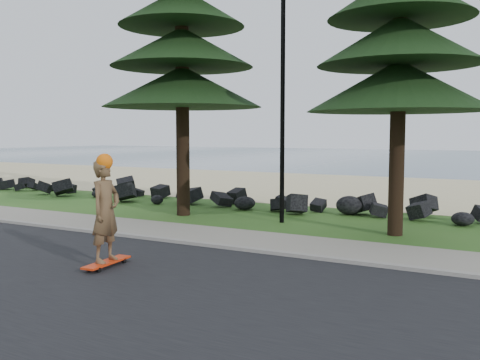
{
  "coord_description": "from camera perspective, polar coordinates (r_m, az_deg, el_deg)",
  "views": [
    {
      "loc": [
        6.6,
        -11.63,
        2.72
      ],
      "look_at": [
        0.28,
        0.0,
        1.56
      ],
      "focal_mm": 40.0,
      "sensor_mm": 36.0,
      "label": 1
    }
  ],
  "objects": [
    {
      "name": "ground",
      "position": [
        13.65,
        -1.05,
        -6.51
      ],
      "size": [
        160.0,
        160.0,
        0.0
      ],
      "primitive_type": "plane",
      "color": "#2A571B",
      "rests_on": "ground"
    },
    {
      "name": "road",
      "position": [
        10.09,
        -14.0,
        -10.74
      ],
      "size": [
        160.0,
        7.0,
        0.02
      ],
      "primitive_type": "cube",
      "color": "black",
      "rests_on": "ground"
    },
    {
      "name": "kerb",
      "position": [
        12.88,
        -3.04,
        -6.98
      ],
      "size": [
        160.0,
        0.2,
        0.1
      ],
      "primitive_type": "cube",
      "color": "gray",
      "rests_on": "ground"
    },
    {
      "name": "sidewalk",
      "position": [
        13.81,
        -0.64,
        -6.2
      ],
      "size": [
        160.0,
        2.0,
        0.08
      ],
      "primitive_type": "cube",
      "color": "gray",
      "rests_on": "ground"
    },
    {
      "name": "beach_sand",
      "position": [
        27.09,
        14.27,
        -0.91
      ],
      "size": [
        160.0,
        15.0,
        0.01
      ],
      "primitive_type": "cube",
      "color": "beige",
      "rests_on": "ground"
    },
    {
      "name": "ocean",
      "position": [
        63.03,
        22.51,
        2.15
      ],
      "size": [
        160.0,
        58.0,
        0.01
      ],
      "primitive_type": "cube",
      "color": "#365468",
      "rests_on": "ground"
    },
    {
      "name": "seawall_boulders",
      "position": [
        18.65,
        7.49,
        -3.43
      ],
      "size": [
        60.0,
        2.4,
        1.1
      ],
      "primitive_type": null,
      "color": "black",
      "rests_on": "ground"
    },
    {
      "name": "lamp_post",
      "position": [
        16.29,
        4.57,
        9.96
      ],
      "size": [
        0.25,
        0.14,
        8.14
      ],
      "color": "black",
      "rests_on": "ground"
    },
    {
      "name": "skateboarder",
      "position": [
        11.08,
        -14.14,
        -3.27
      ],
      "size": [
        0.56,
        1.26,
        2.3
      ],
      "rotation": [
        0.0,
        0.0,
        1.66
      ],
      "color": "red",
      "rests_on": "ground"
    }
  ]
}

